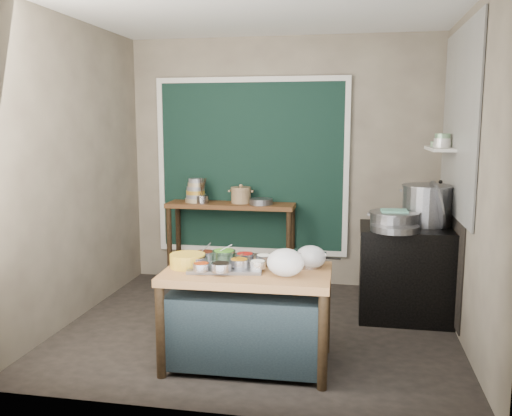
% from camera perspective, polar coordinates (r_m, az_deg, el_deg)
% --- Properties ---
extents(floor, '(3.50, 3.00, 0.02)m').
position_cam_1_polar(floor, '(5.06, 0.26, -12.60)').
color(floor, '#2B2521').
rests_on(floor, ground).
extents(back_wall, '(3.50, 0.02, 2.80)m').
position_cam_1_polar(back_wall, '(6.21, 2.75, 4.80)').
color(back_wall, gray).
rests_on(back_wall, floor).
extents(left_wall, '(0.02, 3.00, 2.80)m').
position_cam_1_polar(left_wall, '(5.33, -18.75, 3.65)').
color(left_wall, gray).
rests_on(left_wall, floor).
extents(right_wall, '(0.02, 3.00, 2.80)m').
position_cam_1_polar(right_wall, '(4.74, 21.72, 2.90)').
color(right_wall, gray).
rests_on(right_wall, floor).
extents(ceiling, '(3.50, 3.00, 0.02)m').
position_cam_1_polar(ceiling, '(4.80, 0.29, 20.51)').
color(ceiling, gray).
rests_on(ceiling, back_wall).
extents(curtain_panel, '(2.10, 0.02, 1.90)m').
position_cam_1_polar(curtain_panel, '(6.23, -0.50, 4.36)').
color(curtain_panel, black).
rests_on(curtain_panel, back_wall).
extents(curtain_frame, '(2.22, 0.03, 2.02)m').
position_cam_1_polar(curtain_frame, '(6.22, -0.52, 4.35)').
color(curtain_frame, beige).
rests_on(curtain_frame, back_wall).
extents(tile_panel, '(0.02, 1.70, 1.70)m').
position_cam_1_polar(tile_panel, '(5.26, 20.58, 8.41)').
color(tile_panel, '#B2B2AA').
rests_on(tile_panel, right_wall).
extents(soot_patch, '(0.01, 1.30, 1.30)m').
position_cam_1_polar(soot_patch, '(5.48, 19.80, -3.68)').
color(soot_patch, black).
rests_on(soot_patch, right_wall).
extents(wall_shelf, '(0.22, 0.70, 0.03)m').
position_cam_1_polar(wall_shelf, '(5.54, 18.83, 5.91)').
color(wall_shelf, beige).
rests_on(wall_shelf, right_wall).
extents(prep_table, '(1.27, 0.75, 0.75)m').
position_cam_1_polar(prep_table, '(4.22, -0.90, -11.45)').
color(prep_table, '#926135').
rests_on(prep_table, floor).
extents(back_counter, '(1.45, 0.40, 0.95)m').
position_cam_1_polar(back_counter, '(6.22, -2.64, -3.81)').
color(back_counter, brown).
rests_on(back_counter, floor).
extents(stove_block, '(0.90, 0.68, 0.85)m').
position_cam_1_polar(stove_block, '(5.40, 15.70, -6.68)').
color(stove_block, black).
rests_on(stove_block, floor).
extents(stove_top, '(0.92, 0.69, 0.03)m').
position_cam_1_polar(stove_top, '(5.30, 15.89, -2.09)').
color(stove_top, black).
rests_on(stove_top, stove_block).
extents(condiment_tray, '(0.60, 0.47, 0.02)m').
position_cam_1_polar(condiment_tray, '(4.16, -3.16, -6.17)').
color(condiment_tray, gray).
rests_on(condiment_tray, prep_table).
extents(condiment_bowls, '(0.64, 0.50, 0.07)m').
position_cam_1_polar(condiment_bowls, '(4.18, -3.32, -5.48)').
color(condiment_bowls, gray).
rests_on(condiment_bowls, condiment_tray).
extents(yellow_basin, '(0.34, 0.34, 0.10)m').
position_cam_1_polar(yellow_basin, '(4.20, -7.22, -5.51)').
color(yellow_basin, gold).
rests_on(yellow_basin, prep_table).
extents(saucepan, '(0.26, 0.26, 0.13)m').
position_cam_1_polar(saucepan, '(4.21, 5.53, -5.30)').
color(saucepan, gray).
rests_on(saucepan, prep_table).
extents(plastic_bag_a, '(0.31, 0.28, 0.20)m').
position_cam_1_polar(plastic_bag_a, '(3.93, 3.12, -5.75)').
color(plastic_bag_a, white).
rests_on(plastic_bag_a, prep_table).
extents(plastic_bag_b, '(0.27, 0.25, 0.17)m').
position_cam_1_polar(plastic_bag_b, '(4.16, 5.78, -5.14)').
color(plastic_bag_b, white).
rests_on(plastic_bag_b, prep_table).
extents(bowl_stack, '(0.24, 0.24, 0.27)m').
position_cam_1_polar(bowl_stack, '(6.23, -6.32, 1.70)').
color(bowl_stack, tan).
rests_on(bowl_stack, back_counter).
extents(utensil_cup, '(0.16, 0.16, 0.09)m').
position_cam_1_polar(utensil_cup, '(6.16, -5.65, 0.93)').
color(utensil_cup, gray).
rests_on(utensil_cup, back_counter).
extents(ceramic_crock, '(0.26, 0.26, 0.16)m').
position_cam_1_polar(ceramic_crock, '(6.13, -1.59, 1.27)').
color(ceramic_crock, '#8B6D4B').
rests_on(ceramic_crock, back_counter).
extents(wide_bowl, '(0.27, 0.27, 0.07)m').
position_cam_1_polar(wide_bowl, '(6.02, 0.54, 0.68)').
color(wide_bowl, gray).
rests_on(wide_bowl, back_counter).
extents(stock_pot, '(0.51, 0.51, 0.39)m').
position_cam_1_polar(stock_pot, '(5.41, 17.57, 0.30)').
color(stock_pot, gray).
rests_on(stock_pot, stove_top).
extents(pot_lid, '(0.15, 0.46, 0.45)m').
position_cam_1_polar(pot_lid, '(5.25, 18.52, 0.33)').
color(pot_lid, gray).
rests_on(pot_lid, stove_top).
extents(steamer, '(0.54, 0.54, 0.15)m').
position_cam_1_polar(steamer, '(5.19, 14.31, -1.22)').
color(steamer, gray).
rests_on(steamer, stove_top).
extents(green_cloth, '(0.25, 0.19, 0.02)m').
position_cam_1_polar(green_cloth, '(5.18, 14.35, -0.29)').
color(green_cloth, '#58A092').
rests_on(green_cloth, steamer).
extents(shallow_pan, '(0.47, 0.47, 0.06)m').
position_cam_1_polar(shallow_pan, '(5.05, 14.40, -2.06)').
color(shallow_pan, gray).
rests_on(shallow_pan, stove_top).
extents(shelf_bowl_stack, '(0.17, 0.17, 0.13)m').
position_cam_1_polar(shelf_bowl_stack, '(5.49, 18.95, 6.69)').
color(shelf_bowl_stack, silver).
rests_on(shelf_bowl_stack, wall_shelf).
extents(shelf_bowl_green, '(0.17, 0.17, 0.05)m').
position_cam_1_polar(shelf_bowl_green, '(5.73, 18.59, 6.40)').
color(shelf_bowl_green, gray).
rests_on(shelf_bowl_green, wall_shelf).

